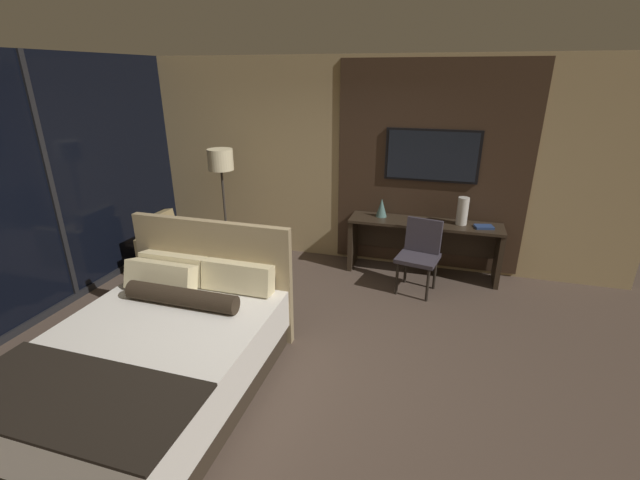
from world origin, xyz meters
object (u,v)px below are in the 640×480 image
object	(u,v)px
armchair_by_window	(179,254)
vase_short	(382,208)
tv	(432,156)
vase_tall	(462,211)
bed	(156,356)
floor_lamp	(221,169)
desk_chair	(420,249)
book	(484,227)
desk	(424,238)

from	to	relation	value
armchair_by_window	vase_short	world-z (taller)	vase_short
tv	vase_short	world-z (taller)	tv
tv	vase_tall	distance (m)	0.81
bed	floor_lamp	xyz separation A→B (m)	(-0.73, 2.62, 1.01)
desk_chair	armchair_by_window	xyz separation A→B (m)	(-3.17, -0.44, -0.26)
vase_tall	book	size ratio (longest dim) A/B	1.43
desk	desk_chair	distance (m)	0.49
vase_tall	armchair_by_window	bearing A→B (deg)	-165.63
armchair_by_window	bed	bearing A→B (deg)	-148.99
desk_chair	armchair_by_window	distance (m)	3.21
vase_short	tv	bearing A→B (deg)	14.67
desk	vase_short	bearing A→B (deg)	177.41
armchair_by_window	book	bearing A→B (deg)	-75.91
bed	floor_lamp	size ratio (longest dim) A/B	1.36
vase_short	floor_lamp	bearing A→B (deg)	-168.32
armchair_by_window	vase_tall	world-z (taller)	vase_tall
tv	floor_lamp	xyz separation A→B (m)	(-2.72, -0.59, -0.22)
bed	desk_chair	bearing A→B (deg)	52.14
tv	vase_tall	world-z (taller)	tv
floor_lamp	armchair_by_window	bearing A→B (deg)	-131.74
vase_short	armchair_by_window	bearing A→B (deg)	-159.73
desk_chair	book	xyz separation A→B (m)	(0.74, 0.42, 0.23)
tv	book	world-z (taller)	tv
floor_lamp	vase_short	size ratio (longest dim) A/B	6.55
desk	book	size ratio (longest dim) A/B	7.90
vase_tall	book	world-z (taller)	vase_tall
floor_lamp	vase_short	distance (m)	2.23
bed	book	world-z (taller)	bed
floor_lamp	vase_tall	world-z (taller)	floor_lamp
armchair_by_window	vase_tall	size ratio (longest dim) A/B	2.35
bed	tv	distance (m)	3.98
desk	armchair_by_window	bearing A→B (deg)	-163.69
book	vase_short	bearing A→B (deg)	175.86
desk_chair	vase_tall	world-z (taller)	vase_tall
tv	desk_chair	world-z (taller)	tv
desk	vase_short	size ratio (longest dim) A/B	7.91
tv	vase_tall	size ratio (longest dim) A/B	3.35
bed	desk	distance (m)	3.64
vase_short	book	size ratio (longest dim) A/B	1.00
tv	desk_chair	distance (m)	1.24
tv	armchair_by_window	size ratio (longest dim) A/B	1.42
tv	desk_chair	bearing A→B (deg)	-90.82
vase_tall	book	xyz separation A→B (m)	(0.28, -0.07, -0.16)
tv	vase_short	size ratio (longest dim) A/B	4.79
bed	vase_short	distance (m)	3.41
armchair_by_window	floor_lamp	bearing A→B (deg)	-40.09
tv	book	size ratio (longest dim) A/B	4.79
bed	desk_chair	size ratio (longest dim) A/B	2.46
vase_tall	vase_short	xyz separation A→B (m)	(-1.04, 0.03, -0.05)
desk	desk_chair	size ratio (longest dim) A/B	2.18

